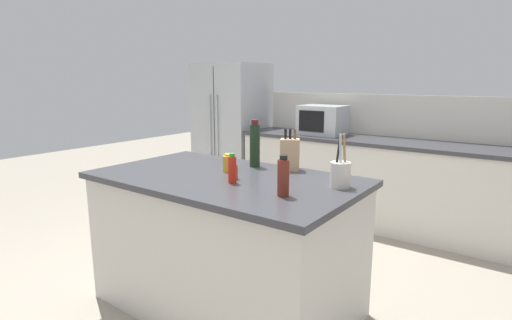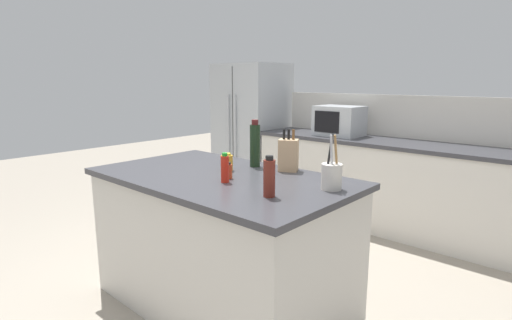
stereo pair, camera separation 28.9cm
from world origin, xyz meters
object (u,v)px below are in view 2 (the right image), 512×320
at_px(refrigerator, 252,130).
at_px(knife_block, 288,155).
at_px(honey_jar, 227,163).
at_px(spice_jar_paprika, 228,171).
at_px(wine_bottle, 255,145).
at_px(utensil_crock, 332,175).
at_px(hot_sauce_bottle, 225,169).
at_px(vinegar_bottle, 269,177).
at_px(microwave, 339,121).

relative_size(refrigerator, knife_block, 6.10).
xyz_separation_m(knife_block, honey_jar, (-0.32, -0.28, -0.06)).
xyz_separation_m(spice_jar_paprika, wine_bottle, (-0.11, 0.38, 0.11)).
height_order(refrigerator, spice_jar_paprika, refrigerator).
bearing_deg(knife_block, utensil_crock, -51.59).
height_order(hot_sauce_bottle, vinegar_bottle, vinegar_bottle).
bearing_deg(refrigerator, wine_bottle, -46.96).
relative_size(knife_block, hot_sauce_bottle, 1.57).
height_order(knife_block, honey_jar, knife_block).
relative_size(microwave, wine_bottle, 1.45).
height_order(microwave, spice_jar_paprika, microwave).
xyz_separation_m(knife_block, wine_bottle, (-0.27, -0.05, 0.05)).
distance_m(hot_sauce_bottle, vinegar_bottle, 0.40).
relative_size(utensil_crock, honey_jar, 2.59).
bearing_deg(knife_block, vinegar_bottle, -89.28).
bearing_deg(wine_bottle, honey_jar, -102.59).
relative_size(wine_bottle, vinegar_bottle, 1.51).
height_order(refrigerator, honey_jar, refrigerator).
bearing_deg(utensil_crock, wine_bottle, 167.53).
height_order(spice_jar_paprika, honey_jar, honey_jar).
bearing_deg(vinegar_bottle, utensil_crock, 63.97).
relative_size(microwave, honey_jar, 4.02).
bearing_deg(spice_jar_paprika, hot_sauce_bottle, -56.87).
bearing_deg(microwave, refrigerator, 177.88).
height_order(wine_bottle, vinegar_bottle, wine_bottle).
relative_size(hot_sauce_bottle, vinegar_bottle, 0.81).
height_order(honey_jar, hot_sauce_bottle, hot_sauce_bottle).
bearing_deg(wine_bottle, microwave, 101.81).
bearing_deg(utensil_crock, refrigerator, 140.65).
distance_m(utensil_crock, vinegar_bottle, 0.39).
distance_m(utensil_crock, hot_sauce_bottle, 0.65).
bearing_deg(hot_sauce_bottle, spice_jar_paprika, 123.13).
xyz_separation_m(microwave, spice_jar_paprika, (0.50, -2.23, -0.12)).
relative_size(refrigerator, vinegar_bottle, 7.80).
xyz_separation_m(refrigerator, hot_sauce_bottle, (1.94, -2.36, 0.14)).
bearing_deg(hot_sauce_bottle, vinegar_bottle, -7.61).
bearing_deg(honey_jar, knife_block, 41.58).
bearing_deg(wine_bottle, refrigerator, 133.04).
relative_size(spice_jar_paprika, honey_jar, 0.86).
bearing_deg(honey_jar, vinegar_bottle, -24.51).
height_order(knife_block, utensil_crock, utensil_crock).
bearing_deg(honey_jar, utensil_crock, 5.01).
bearing_deg(honey_jar, hot_sauce_bottle, -46.14).
xyz_separation_m(microwave, knife_block, (0.65, -1.80, -0.05)).
relative_size(utensil_crock, spice_jar_paprika, 3.02).
distance_m(microwave, spice_jar_paprika, 2.28).
distance_m(knife_block, honey_jar, 0.43).
height_order(wine_bottle, honey_jar, wine_bottle).
distance_m(refrigerator, utensil_crock, 3.25).
height_order(microwave, hot_sauce_bottle, microwave).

